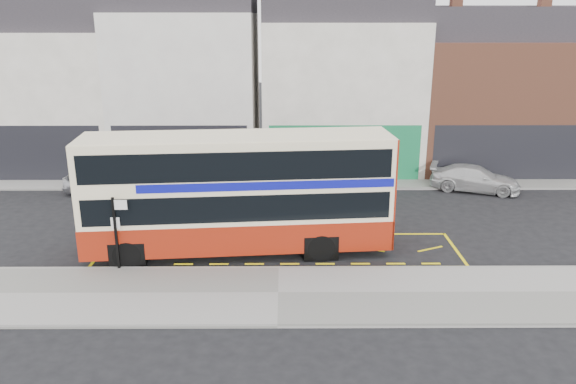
{
  "coord_description": "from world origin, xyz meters",
  "views": [
    {
      "loc": [
        0.24,
        -18.94,
        8.86
      ],
      "look_at": [
        0.35,
        2.0,
        2.26
      ],
      "focal_mm": 35.0,
      "sensor_mm": 36.0,
      "label": 1
    }
  ],
  "objects_px": {
    "car_silver": "(102,182)",
    "street_tree_right": "(402,106)",
    "bus_stop_post": "(117,226)",
    "car_white": "(475,178)",
    "double_decker_bus": "(239,192)",
    "car_grey": "(308,180)"
  },
  "relations": [
    {
      "from": "car_silver",
      "to": "car_grey",
      "type": "relative_size",
      "value": 0.83
    },
    {
      "from": "bus_stop_post",
      "to": "car_grey",
      "type": "height_order",
      "value": "bus_stop_post"
    },
    {
      "from": "car_silver",
      "to": "car_grey",
      "type": "height_order",
      "value": "car_grey"
    },
    {
      "from": "car_silver",
      "to": "car_grey",
      "type": "xyz_separation_m",
      "value": [
        10.63,
        -0.03,
        0.11
      ]
    },
    {
      "from": "double_decker_bus",
      "to": "street_tree_right",
      "type": "bearing_deg",
      "value": 47.7
    },
    {
      "from": "double_decker_bus",
      "to": "car_grey",
      "type": "bearing_deg",
      "value": 63.1
    },
    {
      "from": "double_decker_bus",
      "to": "car_silver",
      "type": "relative_size",
      "value": 3.04
    },
    {
      "from": "car_grey",
      "to": "double_decker_bus",
      "type": "bearing_deg",
      "value": 167.17
    },
    {
      "from": "bus_stop_post",
      "to": "car_white",
      "type": "bearing_deg",
      "value": 31.31
    },
    {
      "from": "car_grey",
      "to": "car_white",
      "type": "distance_m",
      "value": 8.82
    },
    {
      "from": "double_decker_bus",
      "to": "car_grey",
      "type": "xyz_separation_m",
      "value": [
        2.95,
        7.34,
        -1.67
      ]
    },
    {
      "from": "car_silver",
      "to": "street_tree_right",
      "type": "height_order",
      "value": "street_tree_right"
    },
    {
      "from": "bus_stop_post",
      "to": "street_tree_right",
      "type": "height_order",
      "value": "street_tree_right"
    },
    {
      "from": "bus_stop_post",
      "to": "car_white",
      "type": "height_order",
      "value": "bus_stop_post"
    },
    {
      "from": "car_white",
      "to": "street_tree_right",
      "type": "distance_m",
      "value": 5.66
    },
    {
      "from": "double_decker_bus",
      "to": "bus_stop_post",
      "type": "bearing_deg",
      "value": -161.16
    },
    {
      "from": "car_silver",
      "to": "car_white",
      "type": "bearing_deg",
      "value": -80.24
    },
    {
      "from": "bus_stop_post",
      "to": "car_grey",
      "type": "relative_size",
      "value": 0.58
    },
    {
      "from": "car_silver",
      "to": "street_tree_right",
      "type": "relative_size",
      "value": 0.65
    },
    {
      "from": "car_grey",
      "to": "street_tree_right",
      "type": "distance_m",
      "value": 7.17
    },
    {
      "from": "bus_stop_post",
      "to": "car_grey",
      "type": "bearing_deg",
      "value": 51.92
    },
    {
      "from": "bus_stop_post",
      "to": "car_white",
      "type": "relative_size",
      "value": 0.59
    }
  ]
}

